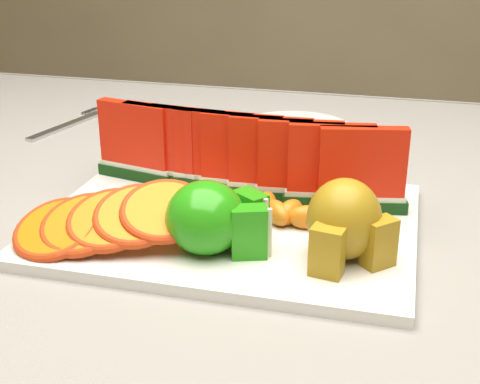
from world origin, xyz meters
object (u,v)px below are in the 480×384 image
at_px(pear_cluster, 345,222).
at_px(fork, 69,124).
at_px(side_plate, 295,130).
at_px(platter, 230,223).
at_px(apple_cluster, 213,219).

height_order(pear_cluster, fork, pear_cluster).
distance_m(pear_cluster, side_plate, 0.44).
relative_size(platter, fork, 2.06).
bearing_deg(fork, platter, -40.48).
distance_m(apple_cluster, fork, 0.52).
bearing_deg(pear_cluster, fork, 143.24).
bearing_deg(side_plate, apple_cluster, -90.64).
bearing_deg(fork, pear_cluster, -36.76).
bearing_deg(fork, apple_cluster, -46.31).
relative_size(platter, side_plate, 1.79).
distance_m(pear_cluster, fork, 0.61).
relative_size(apple_cluster, side_plate, 0.50).
bearing_deg(pear_cluster, side_plate, 106.35).
height_order(platter, apple_cluster, apple_cluster).
xyz_separation_m(apple_cluster, pear_cluster, (0.13, 0.01, 0.01)).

